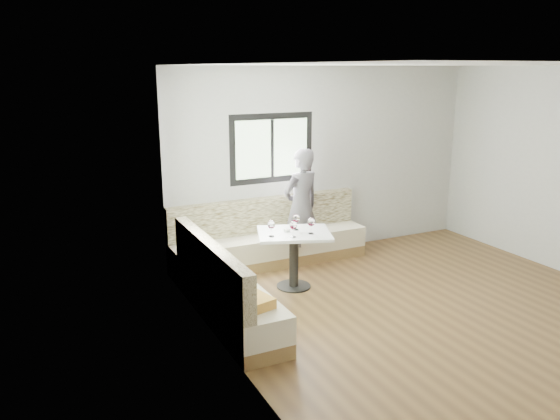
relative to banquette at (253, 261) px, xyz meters
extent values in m
cube|color=brown|center=(1.59, -1.63, -0.33)|extent=(5.00, 5.00, 0.01)
cube|color=white|center=(1.59, -1.63, 2.47)|extent=(5.00, 5.00, 0.01)
cube|color=#B7B7B2|center=(1.59, 0.87, 1.07)|extent=(5.00, 0.01, 2.80)
cube|color=#B7B7B2|center=(-0.91, -1.63, 1.07)|extent=(0.01, 5.00, 2.80)
cube|color=black|center=(0.69, 0.86, 1.32)|extent=(1.30, 0.02, 1.00)
cube|color=black|center=(-0.90, -0.73, 1.32)|extent=(0.02, 1.30, 1.00)
cube|color=olive|center=(0.54, 0.60, -0.25)|extent=(2.90, 0.55, 0.16)
cube|color=beige|center=(0.54, 0.60, -0.03)|extent=(2.90, 0.55, 0.29)
cube|color=beige|center=(0.54, 0.80, 0.37)|extent=(2.90, 0.14, 0.50)
cube|color=olive|center=(-0.64, -0.80, -0.25)|extent=(0.55, 2.25, 0.16)
cube|color=beige|center=(-0.64, -0.80, -0.03)|extent=(0.55, 2.25, 0.29)
cube|color=beige|center=(-0.84, -0.80, 0.37)|extent=(0.14, 2.25, 0.50)
cube|color=#BA9337|center=(-0.66, -1.54, 0.17)|extent=(0.42, 0.42, 0.11)
cylinder|color=black|center=(0.45, -0.29, -0.32)|extent=(0.44, 0.44, 0.02)
cylinder|color=black|center=(0.45, -0.29, 0.02)|extent=(0.12, 0.12, 0.71)
cube|color=white|center=(0.45, -0.29, 0.39)|extent=(1.10, 0.98, 0.04)
imported|color=#4E4950|center=(0.95, 0.45, 0.51)|extent=(0.69, 0.54, 1.69)
cylinder|color=white|center=(0.39, -0.22, 0.43)|extent=(0.09, 0.09, 0.03)
sphere|color=black|center=(0.40, -0.21, 0.44)|extent=(0.02, 0.02, 0.02)
sphere|color=black|center=(0.38, -0.21, 0.44)|extent=(0.02, 0.02, 0.02)
sphere|color=black|center=(0.39, -0.23, 0.44)|extent=(0.02, 0.02, 0.02)
cylinder|color=white|center=(0.12, -0.33, 0.42)|extent=(0.07, 0.07, 0.01)
cylinder|color=white|center=(0.12, -0.33, 0.47)|extent=(0.01, 0.01, 0.09)
ellipsoid|color=white|center=(0.12, -0.33, 0.57)|extent=(0.09, 0.09, 0.11)
cylinder|color=#4C0316|center=(0.12, -0.33, 0.54)|extent=(0.06, 0.06, 0.02)
cylinder|color=white|center=(0.35, -0.48, 0.42)|extent=(0.07, 0.07, 0.01)
cylinder|color=white|center=(0.35, -0.48, 0.47)|extent=(0.01, 0.01, 0.09)
ellipsoid|color=white|center=(0.35, -0.48, 0.57)|extent=(0.09, 0.09, 0.11)
cylinder|color=#4C0316|center=(0.35, -0.48, 0.54)|extent=(0.06, 0.06, 0.02)
cylinder|color=white|center=(0.61, -0.45, 0.42)|extent=(0.07, 0.07, 0.01)
cylinder|color=white|center=(0.61, -0.45, 0.47)|extent=(0.01, 0.01, 0.09)
ellipsoid|color=white|center=(0.61, -0.45, 0.57)|extent=(0.09, 0.09, 0.11)
cylinder|color=#4C0316|center=(0.61, -0.45, 0.54)|extent=(0.06, 0.06, 0.02)
cylinder|color=white|center=(0.52, -0.21, 0.42)|extent=(0.07, 0.07, 0.01)
cylinder|color=white|center=(0.52, -0.21, 0.47)|extent=(0.01, 0.01, 0.09)
ellipsoid|color=white|center=(0.52, -0.21, 0.57)|extent=(0.09, 0.09, 0.11)
cylinder|color=#4C0316|center=(0.52, -0.21, 0.54)|extent=(0.06, 0.06, 0.02)
camera|label=1|loc=(-2.60, -6.17, 2.43)|focal=35.00mm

